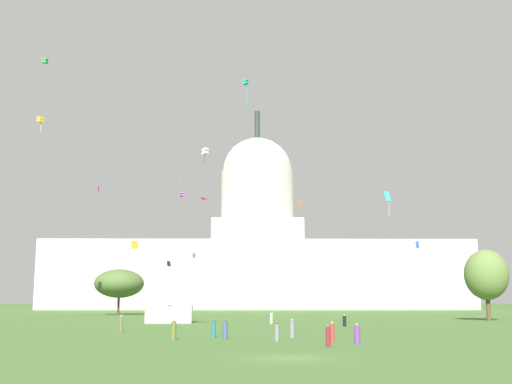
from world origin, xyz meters
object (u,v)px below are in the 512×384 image
(kite_violet_mid, at_px, (182,194))
(kite_pink_mid, at_px, (179,181))
(person_olive_back_right, at_px, (174,330))
(person_white_edge_east, at_px, (271,318))
(person_grey_mid_right, at_px, (277,332))
(person_black_aisle_center, at_px, (344,321))
(kite_red_mid, at_px, (203,202))
(kite_green_high, at_px, (45,61))
(event_tent, at_px, (170,303))
(person_olive_near_tree_west, at_px, (121,324))
(tree_east_far, at_px, (486,275))
(kite_magenta_low, at_px, (98,188))
(person_denim_mid_center, at_px, (225,330))
(kite_orange_mid, at_px, (299,203))
(kite_white_mid, at_px, (205,151))
(person_purple_mid_left, at_px, (357,335))
(kite_gold_low, at_px, (135,245))
(kite_lime_mid, at_px, (264,235))
(person_teal_deep_crowd, at_px, (214,329))
(kite_turquoise_high, at_px, (246,83))
(tree_west_near, at_px, (119,284))
(person_maroon_near_tree_east, at_px, (328,336))
(person_red_lawn_far_right, at_px, (332,333))
(capitol_building, at_px, (257,255))
(kite_yellow_mid, at_px, (40,120))
(kite_cyan_low, at_px, (388,198))
(kite_blue_low, at_px, (417,245))
(kite_black_low, at_px, (169,265))

(kite_violet_mid, bearing_deg, kite_pink_mid, 85.54)
(person_olive_back_right, height_order, person_white_edge_east, person_olive_back_right)
(person_grey_mid_right, height_order, person_black_aisle_center, person_grey_mid_right)
(kite_pink_mid, xyz_separation_m, kite_red_mid, (7.83, -33.30, -9.69))
(kite_violet_mid, bearing_deg, kite_green_high, 65.91)
(event_tent, xyz_separation_m, person_olive_near_tree_west, (-1.70, -26.48, -1.96))
(tree_east_far, relative_size, kite_magenta_low, 13.84)
(person_denim_mid_center, xyz_separation_m, person_white_edge_east, (5.13, 33.67, 0.02))
(person_olive_near_tree_west, relative_size, kite_orange_mid, 1.70)
(person_grey_mid_right, distance_m, kite_white_mid, 84.21)
(person_denim_mid_center, height_order, kite_green_high, kite_green_high)
(person_purple_mid_left, bearing_deg, kite_gold_low, 65.13)
(kite_lime_mid, relative_size, kite_violet_mid, 0.34)
(person_olive_back_right, bearing_deg, kite_green_high, 70.35)
(event_tent, xyz_separation_m, person_olive_back_right, (5.13, -38.75, -1.99))
(person_teal_deep_crowd, bearing_deg, kite_pink_mid, -80.52)
(person_purple_mid_left, bearing_deg, kite_turquoise_high, 47.00)
(person_black_aisle_center, xyz_separation_m, kite_orange_mid, (-2.38, 38.61, 20.55))
(kite_turquoise_high, distance_m, kite_white_mid, 39.59)
(event_tent, bearing_deg, kite_red_mid, 68.88)
(tree_west_near, distance_m, person_maroon_near_tree_east, 97.02)
(person_red_lawn_far_right, relative_size, person_black_aisle_center, 1.09)
(capitol_building, relative_size, kite_red_mid, 84.61)
(tree_east_far, height_order, kite_gold_low, kite_gold_low)
(person_maroon_near_tree_east, bearing_deg, capitol_building, -122.29)
(kite_yellow_mid, distance_m, kite_cyan_low, 58.35)
(kite_blue_low, bearing_deg, kite_magenta_low, 121.22)
(kite_green_high, bearing_deg, person_olive_near_tree_west, 39.12)
(person_olive_near_tree_west, xyz_separation_m, kite_magenta_low, (-6.91, 16.35, 17.05))
(tree_east_far, relative_size, kite_lime_mid, 8.99)
(kite_turquoise_high, bearing_deg, tree_west_near, 56.62)
(capitol_building, distance_m, kite_yellow_mid, 113.09)
(tree_west_near, bearing_deg, person_white_edge_east, -57.10)
(person_white_edge_east, relative_size, kite_blue_low, 1.07)
(kite_cyan_low, bearing_deg, person_denim_mid_center, 63.81)
(kite_red_mid, bearing_deg, person_teal_deep_crowd, 49.75)
(person_denim_mid_center, height_order, kite_white_mid, kite_white_mid)
(kite_green_high, distance_m, kite_white_mid, 36.39)
(person_purple_mid_left, xyz_separation_m, kite_green_high, (-45.01, 59.75, 44.84))
(capitol_building, relative_size, person_purple_mid_left, 87.73)
(person_maroon_near_tree_east, distance_m, kite_black_low, 104.94)
(kite_violet_mid, height_order, kite_orange_mid, kite_violet_mid)
(person_red_lawn_far_right, xyz_separation_m, kite_cyan_low, (11.64, 31.20, 15.73))
(person_grey_mid_right, height_order, kite_red_mid, kite_red_mid)
(person_denim_mid_center, distance_m, person_olive_back_right, 4.46)
(kite_pink_mid, bearing_deg, kite_magenta_low, 16.75)
(tree_west_near, bearing_deg, kite_red_mid, -58.48)
(tree_east_far, distance_m, person_olive_back_right, 64.48)
(capitol_building, relative_size, kite_yellow_mid, 52.48)
(kite_gold_low, bearing_deg, tree_west_near, -72.73)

